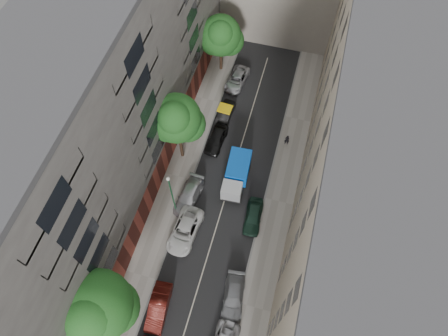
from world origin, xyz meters
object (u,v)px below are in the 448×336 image
(tarp_truck, at_px, (237,174))
(car_left_5, at_px, (225,114))
(car_right_1, at_px, (234,297))
(tree_near, at_px, (97,309))
(car_left_4, at_px, (216,139))
(pedestrian, at_px, (287,140))
(tree_far, at_px, (221,37))
(car_right_2, at_px, (253,216))
(car_left_3, at_px, (189,196))
(car_left_2, at_px, (185,231))
(car_left_6, at_px, (237,79))
(car_left_1, at_px, (159,307))
(tree_mid, at_px, (177,121))
(lamp_post, at_px, (171,192))

(tarp_truck, relative_size, car_left_5, 1.36)
(car_right_1, height_order, tree_near, tree_near)
(car_left_4, bearing_deg, pedestrian, 17.50)
(tree_far, bearing_deg, car_left_5, -71.38)
(car_left_4, xyz_separation_m, car_right_1, (6.24, -16.16, -0.07))
(tree_far, relative_size, pedestrian, 5.17)
(car_right_2, bearing_deg, car_right_1, -93.00)
(car_left_3, relative_size, car_left_5, 1.18)
(car_left_3, bearing_deg, tree_far, 100.19)
(car_left_2, distance_m, car_right_2, 6.97)
(tree_near, distance_m, tree_far, 31.74)
(car_left_6, bearing_deg, pedestrian, -37.43)
(car_left_2, xyz_separation_m, tree_near, (-3.31, -9.62, 5.55))
(car_left_6, bearing_deg, tarp_truck, -69.22)
(car_left_2, relative_size, car_left_4, 1.23)
(car_left_2, xyz_separation_m, car_left_4, (0.00, 11.29, -0.00))
(car_left_1, relative_size, tree_mid, 0.47)
(tarp_truck, distance_m, car_left_6, 13.81)
(car_right_2, distance_m, tree_far, 21.17)
(lamp_post, bearing_deg, tarp_truck, 45.33)
(car_left_6, bearing_deg, car_left_3, -86.22)
(car_left_1, bearing_deg, pedestrian, 64.74)
(tree_far, bearing_deg, car_left_3, -84.95)
(car_left_4, relative_size, tree_near, 0.46)
(car_left_3, bearing_deg, pedestrian, 53.35)
(tarp_truck, bearing_deg, lamp_post, -138.11)
(car_right_1, bearing_deg, car_right_2, 83.37)
(car_left_1, height_order, car_left_6, car_left_1)
(car_right_1, bearing_deg, tarp_truck, 96.02)
(tarp_truck, relative_size, car_left_1, 1.24)
(tree_far, bearing_deg, tarp_truck, -68.73)
(pedestrian, bearing_deg, car_right_1, 80.67)
(car_left_3, bearing_deg, car_left_5, 91.06)
(tarp_truck, bearing_deg, car_left_1, -106.52)
(car_left_4, xyz_separation_m, pedestrian, (7.64, 1.84, 0.18))
(tree_mid, height_order, tree_far, tree_mid)
(car_left_5, bearing_deg, car_left_3, -90.14)
(car_left_1, height_order, lamp_post, lamp_post)
(car_left_6, height_order, lamp_post, lamp_post)
(car_left_6, distance_m, car_right_2, 18.27)
(car_left_2, distance_m, pedestrian, 15.19)
(car_left_1, relative_size, car_left_4, 1.05)
(tarp_truck, relative_size, tree_near, 0.60)
(tarp_truck, height_order, tree_far, tree_far)
(car_right_1, xyz_separation_m, tree_far, (-8.67, 26.96, 4.65))
(tree_near, bearing_deg, tree_mid, 89.15)
(car_left_6, bearing_deg, car_left_1, -83.49)
(tarp_truck, xyz_separation_m, tree_near, (-6.71, -16.74, 4.90))
(car_left_2, xyz_separation_m, tree_far, (-2.43, 22.09, 4.58))
(car_left_3, bearing_deg, tarp_truck, 44.40)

